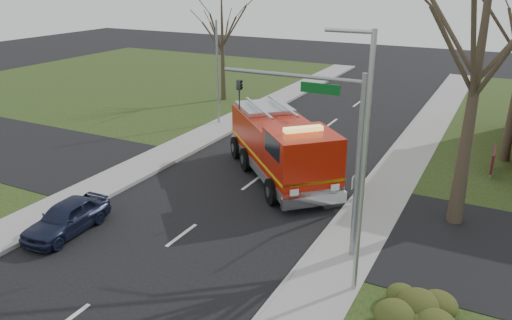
% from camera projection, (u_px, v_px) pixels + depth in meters
% --- Properties ---
extents(ground, '(120.00, 120.00, 0.00)m').
position_uv_depth(ground, '(182.00, 235.00, 19.86)').
color(ground, black).
rests_on(ground, ground).
extents(sidewalk_right, '(2.40, 80.00, 0.15)m').
position_uv_depth(sidewalk_right, '(330.00, 274.00, 17.16)').
color(sidewalk_right, gray).
rests_on(sidewalk_right, ground).
extents(sidewalk_left, '(2.40, 80.00, 0.15)m').
position_uv_depth(sidewalk_left, '(69.00, 203.00, 22.50)').
color(sidewalk_left, gray).
rests_on(sidewalk_left, ground).
extents(health_center_sign, '(0.12, 2.00, 1.40)m').
position_uv_depth(health_center_sign, '(493.00, 160.00, 25.42)').
color(health_center_sign, '#4D121A').
rests_on(health_center_sign, ground).
extents(hedge_corner, '(2.80, 2.00, 0.90)m').
position_uv_depth(hedge_corner, '(408.00, 301.00, 14.95)').
color(hedge_corner, '#2C3915').
rests_on(hedge_corner, lawn_right).
extents(bare_tree_near, '(6.00, 6.00, 12.00)m').
position_uv_depth(bare_tree_near, '(482.00, 43.00, 18.15)').
color(bare_tree_near, '#392E21').
rests_on(bare_tree_near, ground).
extents(bare_tree_left, '(4.50, 4.50, 9.00)m').
position_uv_depth(bare_tree_left, '(222.00, 31.00, 38.84)').
color(bare_tree_left, '#392E21').
rests_on(bare_tree_left, ground).
extents(traffic_signal_mast, '(5.29, 0.18, 6.80)m').
position_uv_depth(traffic_signal_mast, '(324.00, 130.00, 17.21)').
color(traffic_signal_mast, gray).
rests_on(traffic_signal_mast, ground).
extents(streetlight_pole, '(1.48, 0.16, 8.40)m').
position_uv_depth(streetlight_pole, '(362.00, 162.00, 14.77)').
color(streetlight_pole, '#B7BABF').
rests_on(streetlight_pole, ground).
extents(utility_pole_far, '(0.14, 0.14, 7.00)m').
position_uv_depth(utility_pole_far, '(218.00, 74.00, 33.20)').
color(utility_pole_far, gray).
rests_on(utility_pole_far, ground).
extents(fire_engine, '(8.11, 8.22, 3.48)m').
position_uv_depth(fire_engine, '(282.00, 148.00, 24.93)').
color(fire_engine, '#AE1808').
rests_on(fire_engine, ground).
extents(parked_car_maroon, '(1.77, 3.96, 1.32)m').
position_uv_depth(parked_car_maroon, '(67.00, 217.00, 19.88)').
color(parked_car_maroon, '#181E36').
rests_on(parked_car_maroon, ground).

